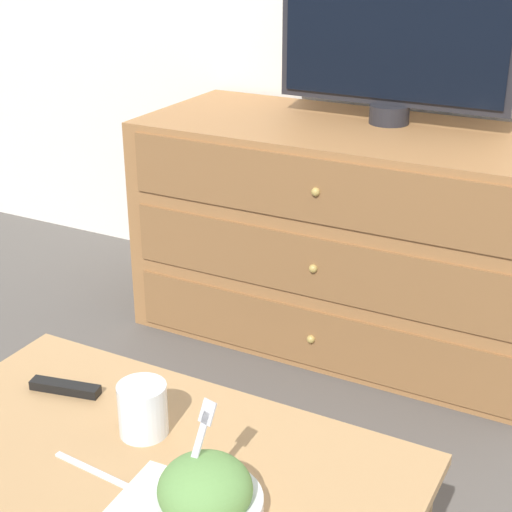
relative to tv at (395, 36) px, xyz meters
The scene contains 9 objects.
ground_plane 0.93m from the tv, 93.80° to the left, with size 12.00×12.00×0.00m, color #56514C.
dresser 0.59m from the tv, 124.91° to the right, with size 1.25×0.56×0.66m.
tv is the anchor object (origin of this frame).
coffee_table 1.42m from the tv, 87.63° to the right, with size 0.89×0.47×0.38m.
takeout_bowl 1.47m from the tv, 81.44° to the right, with size 0.17×0.17×0.18m.
drink_cup 1.34m from the tv, 89.78° to the right, with size 0.09×0.09×0.10m.
napkin 1.48m from the tv, 84.30° to the right, with size 0.15×0.15×0.00m.
knife 1.47m from the tv, 89.56° to the right, with size 0.20×0.03×0.01m.
remote_control 1.34m from the tv, 99.41° to the right, with size 0.14×0.06×0.02m.
Camera 1 is at (0.72, -2.37, 1.21)m, focal length 55.00 mm.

